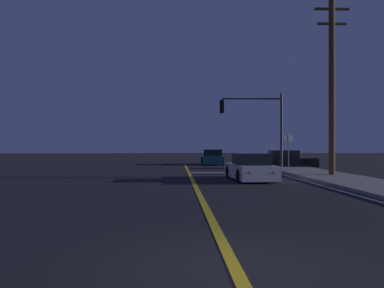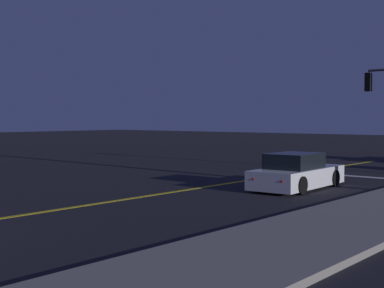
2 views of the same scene
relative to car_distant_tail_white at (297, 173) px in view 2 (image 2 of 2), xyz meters
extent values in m
cube|color=gray|center=(4.41, -3.74, -0.51)|extent=(3.20, 38.69, 0.15)
cube|color=gold|center=(-2.89, -3.74, -0.58)|extent=(0.20, 36.54, 0.01)
cube|color=silver|center=(2.56, -3.74, -0.58)|extent=(0.16, 36.54, 0.01)
cube|color=silver|center=(-0.04, 5.51, -0.58)|extent=(5.70, 0.50, 0.01)
cube|color=silver|center=(0.00, 0.07, -0.14)|extent=(2.01, 4.65, 0.68)
cube|color=black|center=(0.01, -0.21, 0.46)|extent=(1.64, 2.17, 0.60)
cylinder|color=black|center=(-0.91, 1.44, -0.26)|extent=(0.25, 0.65, 0.64)
cylinder|color=black|center=(0.76, 1.52, -0.26)|extent=(0.25, 0.65, 0.64)
cylinder|color=black|center=(-0.77, -1.39, -0.26)|extent=(0.25, 0.65, 0.64)
cylinder|color=black|center=(0.90, -1.31, -0.26)|extent=(0.25, 0.65, 0.64)
sphere|color=#FFF4CC|center=(-0.67, 2.26, -0.06)|extent=(0.18, 0.18, 0.18)
sphere|color=#FFF4CC|center=(0.44, 2.31, -0.06)|extent=(0.18, 0.18, 0.18)
sphere|color=red|center=(-0.45, -2.19, -0.06)|extent=(0.14, 0.14, 0.14)
sphere|color=red|center=(0.66, -2.14, -0.06)|extent=(0.14, 0.14, 0.14)
cube|color=black|center=(-0.54, 7.81, 3.80)|extent=(0.28, 0.28, 0.90)
sphere|color=red|center=(-0.54, 7.81, 4.07)|extent=(0.22, 0.22, 0.22)
sphere|color=#4C2D05|center=(-0.54, 7.81, 3.80)|extent=(0.22, 0.22, 0.22)
sphere|color=#0A3814|center=(-0.54, 7.81, 3.53)|extent=(0.22, 0.22, 0.22)
camera|label=1|loc=(-3.74, -20.26, 1.18)|focal=38.39mm
camera|label=2|loc=(10.02, -17.73, 2.04)|focal=50.46mm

